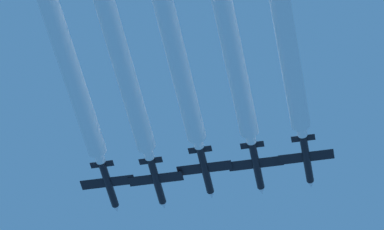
{
  "coord_description": "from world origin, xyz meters",
  "views": [
    {
      "loc": [
        25.55,
        -154.71,
        1.38
      ],
      "look_at": [
        0.43,
        -12.96,
        146.12
      ],
      "focal_mm": 123.24,
      "sensor_mm": 36.0,
      "label": 1
    }
  ],
  "objects_px": {
    "jet_center": "(205,171)",
    "jet_inner_left": "(157,182)",
    "jet_far_left": "(109,185)",
    "jet_inner_right": "(257,167)",
    "jet_far_right": "(307,160)"
  },
  "relations": [
    {
      "from": "jet_inner_left",
      "to": "jet_inner_right",
      "type": "relative_size",
      "value": 1.0
    },
    {
      "from": "jet_center",
      "to": "jet_far_right",
      "type": "bearing_deg",
      "value": 0.9
    },
    {
      "from": "jet_far_left",
      "to": "jet_far_right",
      "type": "height_order",
      "value": "jet_far_right"
    },
    {
      "from": "jet_inner_left",
      "to": "jet_center",
      "type": "height_order",
      "value": "jet_center"
    },
    {
      "from": "jet_inner_left",
      "to": "jet_center",
      "type": "distance_m",
      "value": 8.19
    },
    {
      "from": "jet_center",
      "to": "jet_inner_right",
      "type": "height_order",
      "value": "jet_inner_right"
    },
    {
      "from": "jet_center",
      "to": "jet_inner_left",
      "type": "bearing_deg",
      "value": 175.26
    },
    {
      "from": "jet_far_left",
      "to": "jet_center",
      "type": "bearing_deg",
      "value": -0.83
    },
    {
      "from": "jet_inner_right",
      "to": "jet_far_right",
      "type": "distance_m",
      "value": 8.2
    },
    {
      "from": "jet_far_right",
      "to": "jet_far_left",
      "type": "bearing_deg",
      "value": -179.96
    },
    {
      "from": "jet_far_left",
      "to": "jet_center",
      "type": "xyz_separation_m",
      "value": [
        16.07,
        -0.23,
        0.35
      ]
    },
    {
      "from": "jet_far_left",
      "to": "jet_inner_left",
      "type": "distance_m",
      "value": 7.93
    },
    {
      "from": "jet_far_right",
      "to": "jet_inner_left",
      "type": "bearing_deg",
      "value": 179.03
    },
    {
      "from": "jet_inner_right",
      "to": "jet_center",
      "type": "bearing_deg",
      "value": -175.75
    },
    {
      "from": "jet_inner_right",
      "to": "jet_inner_left",
      "type": "bearing_deg",
      "value": 179.8
    }
  ]
}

